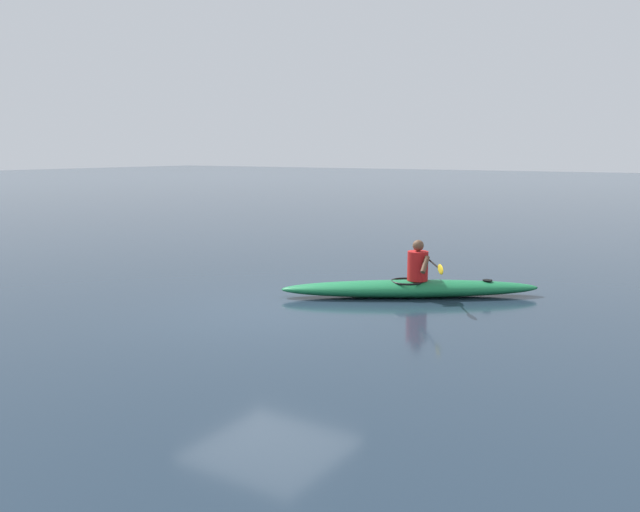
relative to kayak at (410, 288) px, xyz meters
The scene contains 3 objects.
ground_plane 2.82m from the kayak, 57.15° to the left, with size 160.00×160.00×0.00m, color #1E2D3D.
kayak is the anchor object (origin of this frame).
kayaker 0.50m from the kayak, 145.36° to the right, with size 1.43×2.05×0.77m.
Camera 1 is at (-6.47, 8.47, 2.72)m, focal length 35.91 mm.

